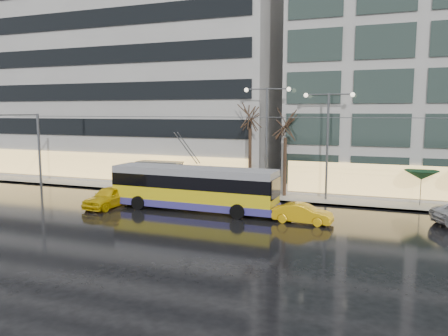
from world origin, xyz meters
The scene contains 17 objects.
ground centered at (0.00, 0.00, 0.00)m, with size 140.00×140.00×0.00m, color black.
sidewalk centered at (2.00, 14.00, 0.07)m, with size 80.00×10.00×0.15m, color gray.
kerb centered at (2.00, 9.05, 0.07)m, with size 80.00×0.10×0.15m, color slate.
building_left centered at (-16.00, 19.00, 11.15)m, with size 34.00×14.00×22.00m, color #A4A19D.
trolleybus centered at (-1.66, 3.98, 1.56)m, with size 12.47×4.97×5.75m.
catenary centered at (1.00, 7.94, 4.25)m, with size 42.24×5.12×7.00m.
bus_shelter centered at (-8.38, 10.69, 1.96)m, with size 4.20×1.60×2.51m.
street_lamp_near centered at (2.00, 10.80, 5.99)m, with size 3.96×0.36×9.03m.
street_lamp_far centered at (7.00, 10.80, 5.71)m, with size 3.96×0.36×8.53m.
tree_a centered at (0.50, 11.00, 7.09)m, with size 3.20×3.20×8.40m.
tree_b centered at (3.50, 11.20, 6.40)m, with size 3.20×3.20×7.70m.
parasol_a centered at (14.00, 11.00, 2.45)m, with size 2.50×2.50×2.65m.
taxi_a centered at (-8.02, 2.76, 0.81)m, with size 1.90×4.73×1.61m, color #E3BA0B.
taxi_b centered at (6.51, 3.09, 0.64)m, with size 1.35×3.87×1.27m, color #F0AF0C.
pedestrian_a centered at (-5.20, 10.72, 1.59)m, with size 1.28×1.29×2.19m.
pedestrian_b centered at (-4.44, 10.35, 0.92)m, with size 0.79×0.64×1.54m.
pedestrian_c centered at (-8.64, 10.53, 1.29)m, with size 1.33×0.93×2.11m.
Camera 1 is at (11.37, -24.64, 7.21)m, focal length 35.00 mm.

